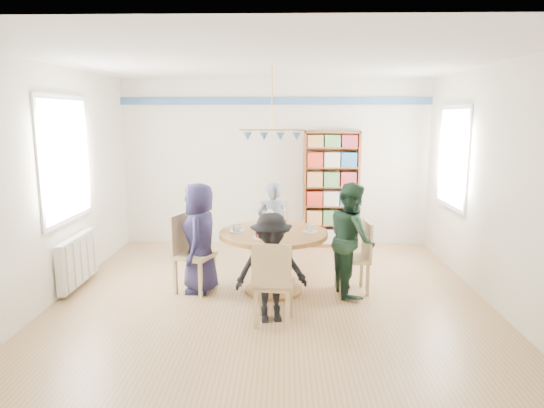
{
  "coord_description": "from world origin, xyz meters",
  "views": [
    {
      "loc": [
        0.14,
        -5.44,
        2.12
      ],
      "look_at": [
        0.0,
        0.4,
        1.05
      ],
      "focal_mm": 32.0,
      "sensor_mm": 36.0,
      "label": 1
    }
  ],
  "objects_px": {
    "chair_right": "(358,253)",
    "chair_far": "(276,231)",
    "bookshelf": "(331,190)",
    "person_far": "(273,226)",
    "dining_table": "(274,247)",
    "person_near": "(271,268)",
    "person_left": "(200,238)",
    "person_right": "(352,239)",
    "chair_near": "(273,280)",
    "radiator": "(78,260)",
    "chair_left": "(189,249)"
  },
  "relations": [
    {
      "from": "bookshelf",
      "to": "person_near",
      "type": "bearing_deg",
      "value": -106.55
    },
    {
      "from": "chair_far",
      "to": "person_right",
      "type": "height_order",
      "value": "person_right"
    },
    {
      "from": "radiator",
      "to": "person_left",
      "type": "bearing_deg",
      "value": -3.62
    },
    {
      "from": "chair_far",
      "to": "bookshelf",
      "type": "bearing_deg",
      "value": 51.19
    },
    {
      "from": "person_right",
      "to": "chair_near",
      "type": "bearing_deg",
      "value": 128.33
    },
    {
      "from": "person_near",
      "to": "person_far",
      "type": "bearing_deg",
      "value": 80.89
    },
    {
      "from": "chair_near",
      "to": "bookshelf",
      "type": "height_order",
      "value": "bookshelf"
    },
    {
      "from": "person_left",
      "to": "person_right",
      "type": "xyz_separation_m",
      "value": [
        1.82,
        -0.03,
        0.01
      ]
    },
    {
      "from": "radiator",
      "to": "chair_left",
      "type": "bearing_deg",
      "value": -3.56
    },
    {
      "from": "person_far",
      "to": "person_left",
      "type": "bearing_deg",
      "value": 43.0
    },
    {
      "from": "chair_far",
      "to": "bookshelf",
      "type": "relative_size",
      "value": 0.49
    },
    {
      "from": "dining_table",
      "to": "chair_left",
      "type": "relative_size",
      "value": 1.36
    },
    {
      "from": "dining_table",
      "to": "chair_near",
      "type": "xyz_separation_m",
      "value": [
        0.01,
        -0.98,
        -0.07
      ]
    },
    {
      "from": "chair_far",
      "to": "chair_near",
      "type": "xyz_separation_m",
      "value": [
        0.0,
        -2.04,
        -0.02
      ]
    },
    {
      "from": "dining_table",
      "to": "bookshelf",
      "type": "distance_m",
      "value": 2.35
    },
    {
      "from": "chair_right",
      "to": "person_near",
      "type": "height_order",
      "value": "person_near"
    },
    {
      "from": "chair_right",
      "to": "person_right",
      "type": "height_order",
      "value": "person_right"
    },
    {
      "from": "chair_near",
      "to": "person_right",
      "type": "distance_m",
      "value": 1.34
    },
    {
      "from": "person_left",
      "to": "chair_left",
      "type": "bearing_deg",
      "value": -94.23
    },
    {
      "from": "dining_table",
      "to": "chair_far",
      "type": "bearing_deg",
      "value": 89.34
    },
    {
      "from": "person_far",
      "to": "person_near",
      "type": "xyz_separation_m",
      "value": [
        0.02,
        -1.77,
        -0.04
      ]
    },
    {
      "from": "chair_far",
      "to": "person_near",
      "type": "bearing_deg",
      "value": -90.52
    },
    {
      "from": "radiator",
      "to": "person_right",
      "type": "distance_m",
      "value": 3.39
    },
    {
      "from": "person_near",
      "to": "radiator",
      "type": "bearing_deg",
      "value": 148.67
    },
    {
      "from": "chair_far",
      "to": "person_far",
      "type": "bearing_deg",
      "value": -106.61
    },
    {
      "from": "chair_left",
      "to": "person_left",
      "type": "distance_m",
      "value": 0.2
    },
    {
      "from": "person_far",
      "to": "chair_far",
      "type": "bearing_deg",
      "value": -110.36
    },
    {
      "from": "dining_table",
      "to": "person_near",
      "type": "distance_m",
      "value": 0.85
    },
    {
      "from": "chair_near",
      "to": "bookshelf",
      "type": "bearing_deg",
      "value": 74.43
    },
    {
      "from": "person_left",
      "to": "chair_far",
      "type": "bearing_deg",
      "value": 139.33
    },
    {
      "from": "radiator",
      "to": "person_right",
      "type": "relative_size",
      "value": 0.74
    },
    {
      "from": "radiator",
      "to": "chair_right",
      "type": "height_order",
      "value": "chair_right"
    },
    {
      "from": "chair_near",
      "to": "person_left",
      "type": "height_order",
      "value": "person_left"
    },
    {
      "from": "bookshelf",
      "to": "dining_table",
      "type": "bearing_deg",
      "value": -112.42
    },
    {
      "from": "chair_right",
      "to": "bookshelf",
      "type": "relative_size",
      "value": 0.46
    },
    {
      "from": "dining_table",
      "to": "person_far",
      "type": "relative_size",
      "value": 1.06
    },
    {
      "from": "person_near",
      "to": "chair_far",
      "type": "bearing_deg",
      "value": 79.62
    },
    {
      "from": "chair_left",
      "to": "bookshelf",
      "type": "height_order",
      "value": "bookshelf"
    },
    {
      "from": "person_near",
      "to": "chair_right",
      "type": "bearing_deg",
      "value": 30.78
    },
    {
      "from": "chair_right",
      "to": "chair_far",
      "type": "distance_m",
      "value": 1.44
    },
    {
      "from": "radiator",
      "to": "person_left",
      "type": "height_order",
      "value": "person_left"
    },
    {
      "from": "dining_table",
      "to": "chair_left",
      "type": "height_order",
      "value": "chair_left"
    },
    {
      "from": "chair_left",
      "to": "person_far",
      "type": "distance_m",
      "value": 1.35
    },
    {
      "from": "chair_left",
      "to": "person_far",
      "type": "relative_size",
      "value": 0.78
    },
    {
      "from": "chair_near",
      "to": "person_near",
      "type": "height_order",
      "value": "person_near"
    },
    {
      "from": "person_left",
      "to": "person_far",
      "type": "relative_size",
      "value": 1.09
    },
    {
      "from": "person_left",
      "to": "bookshelf",
      "type": "bearing_deg",
      "value": 140.23
    },
    {
      "from": "chair_far",
      "to": "person_right",
      "type": "distance_m",
      "value": 1.43
    },
    {
      "from": "chair_near",
      "to": "bookshelf",
      "type": "distance_m",
      "value": 3.27
    },
    {
      "from": "dining_table",
      "to": "chair_far",
      "type": "distance_m",
      "value": 1.06
    }
  ]
}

